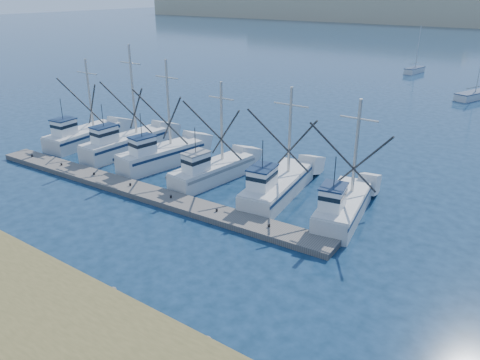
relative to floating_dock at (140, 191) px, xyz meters
The scene contains 5 objects.
ground 9.97m from the floating_dock, 34.09° to the right, with size 500.00×500.00×0.00m, color #0C2134.
floating_dock is the anchor object (origin of this frame).
trawler_fleet 5.10m from the floating_dock, 91.81° to the left, with size 30.50×8.82×9.65m.
sailboat_near 50.88m from the floating_dock, 74.10° to the left, with size 4.19×7.12×8.10m.
sailboat_far 65.08m from the floating_dock, 89.00° to the left, with size 2.38×5.19×8.10m.
Camera 1 is at (16.16, -16.07, 14.29)m, focal length 35.00 mm.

